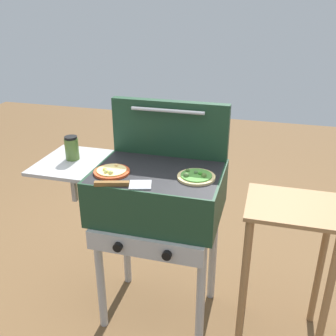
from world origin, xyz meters
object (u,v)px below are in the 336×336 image
Objects in this scene: grill at (156,196)px; spatula at (124,184)px; pizza_cheese at (112,171)px; pizza_veggie at (196,176)px; sauce_jar at (72,148)px; prep_table at (288,247)px.

grill is 3.61× the size of spatula.
pizza_veggie is (0.41, 0.05, 0.00)m from pizza_cheese.
spatula is (0.38, -0.22, -0.05)m from sauce_jar.
sauce_jar is at bearing 157.41° from pizza_cheese.
sauce_jar reaches higher than spatula.
pizza_cheese is 0.97× the size of pizza_veggie.
spatula is at bearing -114.96° from grill.
sauce_jar is (-0.68, 0.06, 0.05)m from pizza_veggie.
prep_table is at bearing 14.68° from spatula.
grill is 5.44× the size of pizza_cheese.
pizza_veggie is 0.68m from sauce_jar.
sauce_jar is (-0.47, 0.03, 0.21)m from grill.
prep_table is (1.14, -0.02, -0.39)m from sauce_jar.
pizza_cheese is 0.94m from prep_table.
spatula reaches higher than grill.
pizza_cheese is at bearing 133.50° from spatula.
pizza_cheese is at bearing -22.59° from sauce_jar.
grill is 0.26m from pizza_cheese.
pizza_veggie is at bearing 28.42° from spatula.
grill is 0.26m from spatula.
grill is 1.19× the size of prep_table.
pizza_veggie reaches higher than grill.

